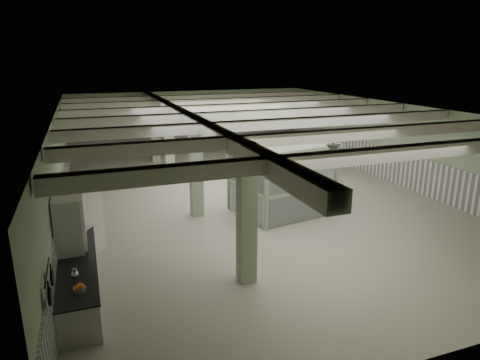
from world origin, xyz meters
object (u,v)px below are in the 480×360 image
object	(u,v)px
prep_counter	(78,269)
guard_booth	(282,165)
filing_cabinet	(323,192)
walkin_cooler	(72,227)

from	to	relation	value
prep_counter	guard_booth	xyz separation A→B (m)	(7.06, 3.19, 1.31)
prep_counter	filing_cabinet	world-z (taller)	filing_cabinet
guard_booth	prep_counter	bearing A→B (deg)	-166.23
prep_counter	filing_cabinet	xyz separation A→B (m)	(8.80, 3.13, 0.11)
guard_booth	walkin_cooler	bearing A→B (deg)	-173.91
guard_booth	filing_cabinet	world-z (taller)	guard_booth
guard_booth	filing_cabinet	distance (m)	2.11
prep_counter	filing_cabinet	bearing A→B (deg)	19.60
filing_cabinet	prep_counter	bearing A→B (deg)	-177.27
walkin_cooler	prep_counter	bearing A→B (deg)	-85.44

